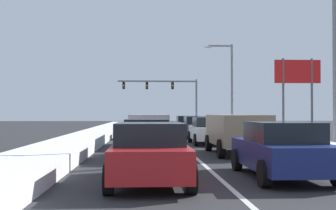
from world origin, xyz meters
name	(u,v)px	position (x,y,z in m)	size (l,w,h in m)	color
ground_plane	(178,142)	(0.00, 21.63, 0.00)	(140.61, 140.61, 0.00)	#28282B
lane_stripe_between_right_lane_and_center_lane	(173,137)	(0.00, 27.04, 0.00)	(0.14, 59.49, 0.01)	silver
snow_bank_right_shoulder	(246,133)	(5.30, 27.04, 0.27)	(1.29, 59.49, 0.54)	white
snow_bank_left_shoulder	(98,134)	(-5.30, 27.04, 0.27)	(2.16, 59.49, 0.54)	white
sedan_navy_right_lane_nearest	(282,150)	(1.69, 7.08, 0.76)	(2.00, 4.50, 1.51)	navy
suv_tan_right_lane_second	(236,130)	(1.90, 14.00, 1.02)	(2.16, 4.90, 1.67)	#937F60
sedan_white_right_lane_third	(209,131)	(1.60, 20.10, 0.76)	(2.00, 4.50, 1.51)	silver
sedan_charcoal_right_lane_fourth	(197,127)	(1.64, 26.29, 0.76)	(2.00, 4.50, 1.51)	#38383D
sedan_gray_right_lane_fifth	(187,125)	(1.50, 32.10, 0.76)	(2.00, 4.50, 1.51)	slate
sedan_red_center_lane_nearest	(149,153)	(-1.88, 6.34, 0.76)	(2.00, 4.50, 1.51)	maroon
sedan_maroon_center_lane_second	(146,138)	(-1.93, 12.55, 0.76)	(2.00, 4.50, 1.51)	maroon
suv_silver_center_lane_third	(148,127)	(-1.80, 18.54, 1.02)	(2.16, 4.90, 1.67)	#B7BABF
sedan_green_center_lane_fourth	(148,127)	(-1.80, 25.70, 0.76)	(2.00, 4.50, 1.51)	#1E5633
sedan_black_center_lane_fifth	(146,125)	(-1.91, 31.50, 0.76)	(2.00, 4.50, 1.51)	black
traffic_light_gantry	(169,91)	(1.18, 54.07, 4.72)	(10.60, 0.47, 6.20)	slate
street_lamp_right_near	(327,25)	(5.68, 13.52, 5.45)	(2.66, 0.36, 9.24)	gray
street_lamp_right_mid	(228,79)	(5.55, 35.15, 4.79)	(2.66, 0.36, 7.99)	gray
roadside_sign_right	(298,80)	(8.49, 25.22, 4.02)	(3.20, 0.16, 5.50)	#59595B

